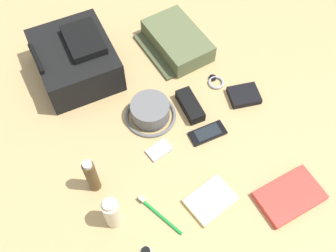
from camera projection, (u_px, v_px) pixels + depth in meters
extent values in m
cube|color=tan|center=(168.00, 134.00, 1.40)|extent=(2.64, 2.02, 0.02)
cube|color=black|center=(76.00, 60.00, 1.47)|extent=(0.33, 0.29, 0.14)
cube|color=black|center=(83.00, 40.00, 1.41)|extent=(0.18, 0.13, 0.03)
cylinder|color=black|center=(36.00, 58.00, 1.37)|extent=(0.14, 0.02, 0.02)
cube|color=#56603D|center=(177.00, 41.00, 1.57)|extent=(0.29, 0.19, 0.08)
cube|color=#454D30|center=(156.00, 55.00, 1.57)|extent=(0.27, 0.08, 0.01)
cylinder|color=#606060|center=(150.00, 110.00, 1.39)|extent=(0.14, 0.14, 0.06)
torus|color=#606060|center=(151.00, 115.00, 1.42)|extent=(0.19, 0.19, 0.01)
cylinder|color=black|center=(146.00, 252.00, 1.06)|extent=(0.03, 0.03, 0.01)
cylinder|color=beige|center=(112.00, 213.00, 1.16)|extent=(0.05, 0.05, 0.14)
cylinder|color=beige|center=(109.00, 204.00, 1.10)|extent=(0.04, 0.04, 0.01)
cylinder|color=#473319|center=(92.00, 176.00, 1.22)|extent=(0.04, 0.04, 0.15)
cylinder|color=silver|center=(87.00, 165.00, 1.14)|extent=(0.03, 0.03, 0.01)
cube|color=red|center=(290.00, 196.00, 1.25)|extent=(0.14, 0.21, 0.02)
cube|color=white|center=(290.00, 196.00, 1.26)|extent=(0.13, 0.20, 0.02)
cube|color=black|center=(208.00, 133.00, 1.38)|extent=(0.07, 0.13, 0.01)
cube|color=black|center=(208.00, 132.00, 1.37)|extent=(0.05, 0.09, 0.00)
cube|color=#B7B7BC|center=(159.00, 150.00, 1.35)|extent=(0.07, 0.09, 0.01)
cylinder|color=silver|center=(163.00, 148.00, 1.35)|extent=(0.03, 0.03, 0.00)
torus|color=#99999E|center=(216.00, 82.00, 1.50)|extent=(0.06, 0.06, 0.01)
cylinder|color=black|center=(213.00, 78.00, 1.51)|extent=(0.03, 0.03, 0.01)
cylinder|color=#198C33|center=(160.00, 215.00, 1.23)|extent=(0.17, 0.07, 0.01)
cube|color=white|center=(142.00, 199.00, 1.24)|extent=(0.02, 0.02, 0.01)
cube|color=black|center=(244.00, 95.00, 1.46)|extent=(0.12, 0.13, 0.02)
cube|color=beige|center=(212.00, 199.00, 1.25)|extent=(0.14, 0.17, 0.02)
cube|color=black|center=(190.00, 106.00, 1.42)|extent=(0.14, 0.07, 0.04)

